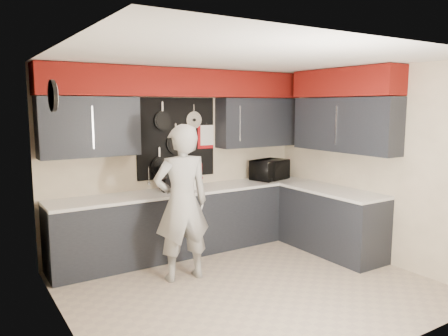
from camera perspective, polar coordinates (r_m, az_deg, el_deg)
ground at (r=5.29m, az=3.19°, el=-15.13°), size 4.00×4.00×0.00m
back_wall_assembly at (r=6.23m, az=-5.25°, el=7.40°), size 4.00×0.36×2.60m
right_wall_assembly at (r=6.30m, az=15.83°, el=6.52°), size 0.36×3.50×2.60m
left_wall_assembly at (r=4.12m, az=-20.03°, el=-2.92°), size 0.05×3.50×2.60m
base_cabinets at (r=6.28m, az=0.85°, el=-6.89°), size 3.95×2.20×0.92m
microwave at (r=6.96m, az=5.98°, el=-0.23°), size 0.66×0.53×0.32m
knife_block at (r=6.25m, az=-3.86°, el=-1.51°), size 0.12×0.12×0.24m
utensil_crock at (r=6.17m, az=-4.19°, el=-1.97°), size 0.13×0.13×0.17m
coffee_maker at (r=6.07m, az=-7.38°, el=-1.29°), size 0.24×0.28×0.35m
person at (r=5.23m, az=-5.52°, el=-4.59°), size 0.73×0.53×1.88m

